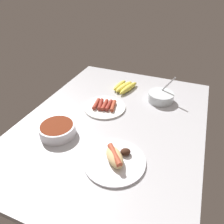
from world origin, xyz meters
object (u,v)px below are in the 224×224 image
banana_bunch (125,87)px  plate_sausages (105,106)px  bowl_chili (57,129)px  bowl_coleslaw (161,96)px  plate_hotdog_assembled (115,159)px

banana_bunch → plate_sausages: size_ratio=0.81×
bowl_chili → banana_bunch: bearing=-15.2°
bowl_coleslaw → plate_hotdog_assembled: bearing=172.2°
banana_bunch → bowl_coleslaw: bearing=-102.8°
plate_hotdog_assembled → plate_sausages: size_ratio=1.09×
banana_bunch → plate_sausages: bearing=173.0°
banana_bunch → plate_sausages: 25.22cm
bowl_coleslaw → bowl_chili: bearing=141.1°
plate_hotdog_assembled → bowl_chili: bearing=78.9°
banana_bunch → plate_sausages: banana_bunch is taller
plate_sausages → plate_hotdog_assembled: bearing=-150.4°
plate_sausages → bowl_coleslaw: bearing=-54.8°
plate_hotdog_assembled → bowl_chili: size_ratio=1.50×
plate_hotdog_assembled → bowl_coleslaw: (54.72, -7.50, 1.33)cm
bowl_chili → plate_sausages: (29.07, -11.68, -1.97)cm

